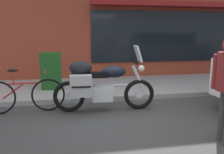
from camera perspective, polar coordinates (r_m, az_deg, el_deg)
ground_plane at (r=4.80m, az=3.21°, el=-9.69°), size 80.00×80.00×0.00m
touring_motorcycle at (r=4.99m, az=-3.24°, el=-1.58°), size 2.20×0.62×1.41m
parked_bicycle at (r=5.28m, az=-20.79°, el=-4.12°), size 1.71×0.48×0.94m
sandwich_board_sign at (r=6.62m, az=-14.62°, el=1.36°), size 0.55×0.43×1.03m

